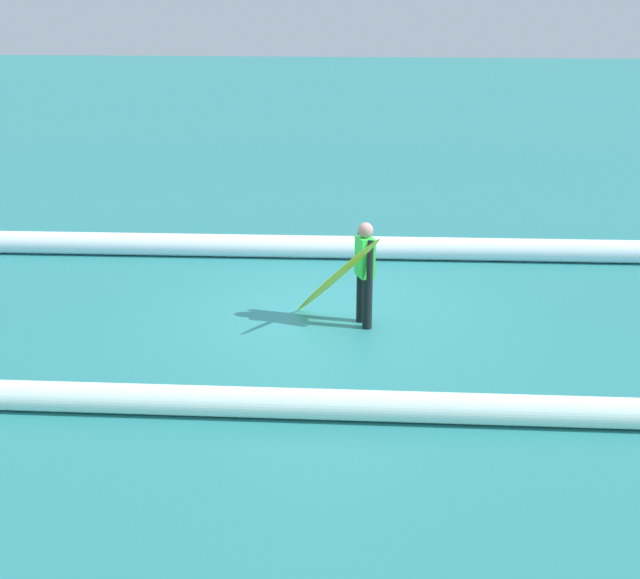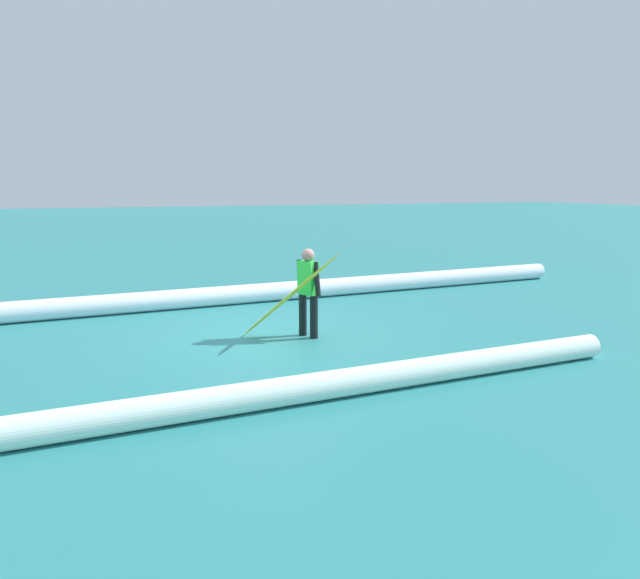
% 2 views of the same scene
% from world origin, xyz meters
% --- Properties ---
extents(ground_plane, '(135.29, 135.29, 0.00)m').
position_xyz_m(ground_plane, '(0.00, 0.00, 0.00)').
color(ground_plane, teal).
extents(surfer, '(0.31, 0.57, 1.53)m').
position_xyz_m(surfer, '(-0.62, 0.30, 0.86)').
color(surfer, black).
rests_on(surfer, ground_plane).
extents(surfboard, '(1.45, 1.51, 1.56)m').
position_xyz_m(surfboard, '(-0.22, 0.46, 0.77)').
color(surfboard, yellow).
rests_on(surfboard, ground_plane).
extents(wave_crest_foreground, '(22.00, 1.47, 0.42)m').
position_xyz_m(wave_crest_foreground, '(1.92, -2.93, 0.21)').
color(wave_crest_foreground, white).
rests_on(wave_crest_foreground, ground_plane).
extents(wave_crest_midground, '(14.07, 0.90, 0.35)m').
position_xyz_m(wave_crest_midground, '(2.86, 3.37, 0.17)').
color(wave_crest_midground, white).
rests_on(wave_crest_midground, ground_plane).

